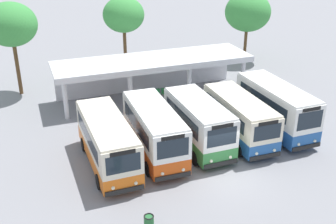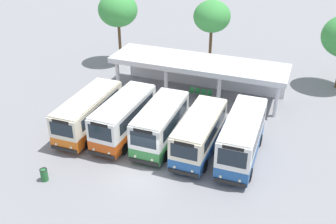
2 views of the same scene
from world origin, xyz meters
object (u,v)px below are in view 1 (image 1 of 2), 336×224
object	(u,v)px
city_bus_nearest_orange	(107,140)
litter_bin_apron	(149,223)
waiting_chair_second_from_end	(158,93)
waiting_chair_middle_seat	(164,92)
city_bus_middle_cream	(198,122)
waiting_chair_fourth_seat	(171,91)
city_bus_fifth_blue	(276,107)
city_bus_second_in_row	(154,130)
waiting_chair_end_by_column	(151,94)
city_bus_fourth_amber	(239,117)

from	to	relation	value
city_bus_nearest_orange	litter_bin_apron	bearing A→B (deg)	-86.05
waiting_chair_second_from_end	waiting_chair_middle_seat	size ratio (longest dim) A/B	1.00
city_bus_nearest_orange	city_bus_middle_cream	distance (m)	6.03
waiting_chair_middle_seat	waiting_chair_fourth_seat	bearing A→B (deg)	1.97
city_bus_middle_cream	city_bus_fifth_blue	world-z (taller)	city_bus_fifth_blue
city_bus_middle_cream	waiting_chair_fourth_seat	distance (m)	8.96
city_bus_fifth_blue	litter_bin_apron	world-z (taller)	city_bus_fifth_blue
litter_bin_apron	city_bus_second_in_row	bearing A→B (deg)	69.27
city_bus_nearest_orange	city_bus_second_in_row	size ratio (longest dim) A/B	1.05
city_bus_middle_cream	litter_bin_apron	bearing A→B (deg)	-129.45
city_bus_fifth_blue	city_bus_second_in_row	bearing A→B (deg)	-178.11
waiting_chair_end_by_column	city_bus_middle_cream	bearing A→B (deg)	-87.80
city_bus_second_in_row	waiting_chair_second_from_end	bearing A→B (deg)	69.62
waiting_chair_second_from_end	waiting_chair_middle_seat	distance (m)	0.58
waiting_chair_second_from_end	city_bus_second_in_row	bearing A→B (deg)	-110.38
city_bus_second_in_row	city_bus_fifth_blue	size ratio (longest dim) A/B	0.98
litter_bin_apron	city_bus_fourth_amber	bearing A→B (deg)	38.31
city_bus_fifth_blue	waiting_chair_middle_seat	world-z (taller)	city_bus_fifth_blue
litter_bin_apron	waiting_chair_fourth_seat	bearing A→B (deg)	65.77
city_bus_second_in_row	waiting_chair_middle_seat	world-z (taller)	city_bus_second_in_row
city_bus_nearest_orange	litter_bin_apron	size ratio (longest dim) A/B	8.32
waiting_chair_end_by_column	waiting_chair_second_from_end	xyz separation A→B (m)	(0.58, 0.05, 0.00)
litter_bin_apron	city_bus_middle_cream	bearing A→B (deg)	50.55
waiting_chair_end_by_column	litter_bin_apron	distance (m)	16.36
city_bus_fourth_amber	waiting_chair_end_by_column	bearing A→B (deg)	111.04
city_bus_fourth_amber	city_bus_fifth_blue	distance (m)	3.03
city_bus_nearest_orange	city_bus_middle_cream	bearing A→B (deg)	1.87
city_bus_middle_cream	waiting_chair_end_by_column	size ratio (longest dim) A/B	7.64
city_bus_middle_cream	city_bus_fourth_amber	distance (m)	3.02
city_bus_nearest_orange	waiting_chair_second_from_end	bearing A→B (deg)	55.00
city_bus_second_in_row	city_bus_fourth_amber	distance (m)	6.03
city_bus_fourth_amber	waiting_chair_second_from_end	size ratio (longest dim) A/B	8.09
city_bus_fourth_amber	city_bus_fifth_blue	xyz separation A→B (m)	(3.01, 0.27, 0.19)
city_bus_fifth_blue	waiting_chair_second_from_end	size ratio (longest dim) A/B	8.48
city_bus_fifth_blue	waiting_chair_end_by_column	size ratio (longest dim) A/B	8.48
city_bus_middle_cream	waiting_chair_second_from_end	bearing A→B (deg)	88.38
city_bus_second_in_row	waiting_chair_fourth_seat	distance (m)	9.90
waiting_chair_middle_seat	litter_bin_apron	distance (m)	16.78
litter_bin_apron	city_bus_nearest_orange	bearing A→B (deg)	93.95
city_bus_second_in_row	waiting_chair_middle_seat	bearing A→B (deg)	66.26
city_bus_nearest_orange	waiting_chair_middle_seat	size ratio (longest dim) A/B	8.70
city_bus_second_in_row	city_bus_middle_cream	xyz separation A→B (m)	(3.01, 0.01, -0.00)
city_bus_fourth_amber	waiting_chair_middle_seat	bearing A→B (deg)	104.04
waiting_chair_fourth_seat	city_bus_middle_cream	bearing A→B (deg)	-99.18
city_bus_fourth_amber	waiting_chair_middle_seat	size ratio (longest dim) A/B	8.09
city_bus_fifth_blue	litter_bin_apron	size ratio (longest dim) A/B	8.10
city_bus_middle_cream	litter_bin_apron	size ratio (longest dim) A/B	7.30
litter_bin_apron	waiting_chair_second_from_end	bearing A→B (deg)	69.46
city_bus_nearest_orange	waiting_chair_end_by_column	size ratio (longest dim) A/B	8.70
city_bus_middle_cream	waiting_chair_middle_seat	distance (m)	8.86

